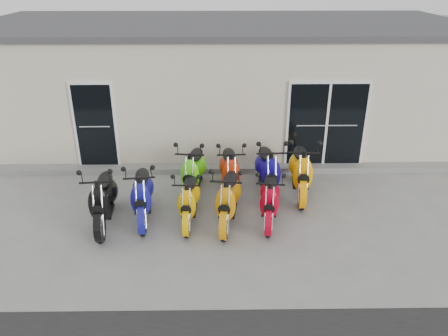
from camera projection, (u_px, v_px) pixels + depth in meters
The scene contains 15 objects.
ground at pixel (224, 211), 9.48m from camera, with size 80.00×80.00×0.00m, color gray.
building at pixel (222, 80), 13.52m from camera, with size 14.00×6.00×3.20m, color beige.
roof_cap at pixel (222, 24), 12.80m from camera, with size 14.20×6.20×0.16m, color #3F3F42.
front_step at pixel (223, 168), 11.28m from camera, with size 14.00×0.40×0.15m, color gray.
door_left at pixel (95, 124), 10.87m from camera, with size 1.07×0.08×2.22m, color black.
door_right at pixel (327, 123), 10.95m from camera, with size 2.02×0.08×2.22m, color black.
scooter_front_black at pixel (103, 192), 8.73m from camera, with size 0.72×1.97×1.45m, color black, non-canonical shape.
scooter_front_blue at pixel (142, 188), 8.94m from camera, with size 0.70×1.92×1.42m, color navy, non-canonical shape.
scooter_front_orange_a at pixel (189, 194), 8.86m from camera, with size 0.63×1.72×1.27m, color #EAA900, non-canonical shape.
scooter_front_orange_b at pixel (228, 192), 8.78m from camera, with size 0.70×1.93×1.42m, color orange, non-canonical shape.
scooter_front_red at pixel (270, 193), 8.87m from camera, with size 0.64×1.76×1.30m, color #BB0018, non-canonical shape.
scooter_back_green at pixel (193, 165), 9.90m from camera, with size 0.72×1.98×1.46m, color #53E310, non-canonical shape.
scooter_back_red at pixel (230, 165), 9.93m from camera, with size 0.71×1.95×1.44m, color #BB2709, non-canonical shape.
scooter_back_blue at pixel (268, 164), 9.88m from camera, with size 0.74×2.04×1.51m, color #0E0677, non-canonical shape.
scooter_back_yellow at pixel (301, 164), 9.87m from camera, with size 0.76×2.08×1.54m, color #FFA100, non-canonical shape.
Camera 1 is at (-0.12, -8.19, 4.87)m, focal length 35.00 mm.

